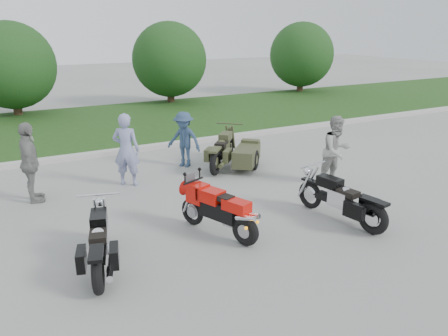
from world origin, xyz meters
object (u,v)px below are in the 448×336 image
person_denim (184,140)px  person_back (30,163)px  cruiser_sidecar (236,154)px  person_grey (336,151)px  cruiser_left (100,245)px  person_stripe (126,150)px  cruiser_right (344,202)px  sportbike_red (219,209)px

person_denim → person_back: (-4.01, -0.80, 0.13)m
cruiser_sidecar → person_grey: person_grey is taller
person_back → cruiser_left: bearing=-165.2°
person_stripe → person_grey: person_stripe is taller
cruiser_right → cruiser_sidecar: (-0.19, 4.04, -0.02)m
cruiser_left → person_back: 3.70m
cruiser_right → person_denim: size_ratio=1.41×
cruiser_left → cruiser_right: (4.73, -0.46, 0.01)m
person_stripe → person_denim: 1.97m
cruiser_left → sportbike_red: bearing=19.7°
cruiser_sidecar → person_back: bearing=-138.1°
person_back → person_denim: bearing=-74.3°
cruiser_left → cruiser_right: bearing=9.6°
cruiser_left → person_grey: bearing=27.3°
cruiser_left → cruiser_right: 4.76m
cruiser_sidecar → person_denim: person_denim is taller
cruiser_left → cruiser_sidecar: size_ratio=1.01×
cruiser_left → cruiser_sidecar: (4.55, 3.58, -0.01)m
person_grey → person_back: 7.12m
sportbike_red → person_grey: (3.82, 1.13, 0.34)m
sportbike_red → person_back: size_ratio=1.00×
cruiser_sidecar → person_grey: bearing=-13.7°
sportbike_red → cruiser_right: sportbike_red is taller
sportbike_red → person_stripe: person_stripe is taller
person_grey → cruiser_left: bearing=-169.2°
cruiser_sidecar → person_grey: 2.77m
person_stripe → person_denim: (1.83, 0.73, -0.13)m
cruiser_right → person_grey: 2.27m
cruiser_sidecar → sportbike_red: bearing=-81.8°
sportbike_red → cruiser_right: 2.56m
sportbike_red → cruiser_right: (2.48, -0.64, -0.10)m
sportbike_red → person_back: person_back is taller
cruiser_left → cruiser_sidecar: cruiser_sidecar is taller
cruiser_right → person_stripe: 5.27m
cruiser_sidecar → person_stripe: size_ratio=1.16×
person_back → cruiser_sidecar: bearing=-85.9°
cruiser_left → person_denim: (3.35, 4.41, 0.35)m
person_grey → person_denim: size_ratio=1.12×
sportbike_red → person_stripe: size_ratio=1.00×
sportbike_red → person_grey: 4.00m
sportbike_red → cruiser_sidecar: bearing=34.5°
cruiser_right → person_denim: 5.08m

